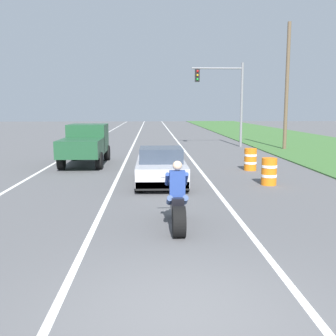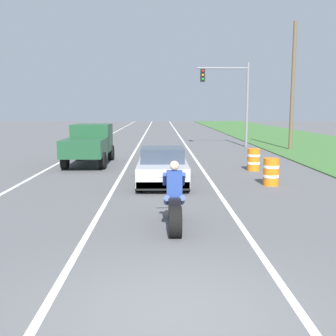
# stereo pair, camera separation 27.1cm
# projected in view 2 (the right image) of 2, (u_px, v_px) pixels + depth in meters

# --- Properties ---
(ground_plane) EXTENTS (160.00, 160.00, 0.00)m
(ground_plane) POSITION_uv_depth(u_px,v_px,m) (171.00, 313.00, 5.63)
(ground_plane) COLOR #565659
(lane_stripe_left_solid) EXTENTS (0.14, 120.00, 0.01)m
(lane_stripe_left_solid) POSITION_uv_depth(u_px,v_px,m) (76.00, 153.00, 25.30)
(lane_stripe_left_solid) COLOR white
(lane_stripe_left_solid) RESTS_ON ground
(lane_stripe_right_solid) EXTENTS (0.14, 120.00, 0.01)m
(lane_stripe_right_solid) POSITION_uv_depth(u_px,v_px,m) (191.00, 153.00, 25.44)
(lane_stripe_right_solid) COLOR white
(lane_stripe_right_solid) RESTS_ON ground
(lane_stripe_centre_dashed) EXTENTS (0.14, 120.00, 0.01)m
(lane_stripe_centre_dashed) POSITION_uv_depth(u_px,v_px,m) (134.00, 153.00, 25.37)
(lane_stripe_centre_dashed) COLOR white
(lane_stripe_centre_dashed) RESTS_ON ground
(motorcycle_with_rider) EXTENTS (0.70, 2.21, 1.62)m
(motorcycle_with_rider) POSITION_uv_depth(u_px,v_px,m) (174.00, 204.00, 9.46)
(motorcycle_with_rider) COLOR black
(motorcycle_with_rider) RESTS_ON ground
(sports_car_silver) EXTENTS (1.84, 4.30, 1.37)m
(sports_car_silver) POSITION_uv_depth(u_px,v_px,m) (163.00, 167.00, 15.24)
(sports_car_silver) COLOR #B7B7BC
(sports_car_silver) RESTS_ON ground
(pickup_truck_left_lane_dark_green) EXTENTS (2.02, 4.80, 1.98)m
(pickup_truck_left_lane_dark_green) POSITION_uv_depth(u_px,v_px,m) (89.00, 142.00, 20.28)
(pickup_truck_left_lane_dark_green) COLOR #1E4C2D
(pickup_truck_left_lane_dark_green) RESTS_ON ground
(traffic_light_mast_near) EXTENTS (3.73, 0.34, 6.00)m
(traffic_light_mast_near) POSITION_uv_depth(u_px,v_px,m) (232.00, 92.00, 29.00)
(traffic_light_mast_near) COLOR gray
(traffic_light_mast_near) RESTS_ON ground
(utility_pole_roadside) EXTENTS (0.24, 0.24, 8.36)m
(utility_pole_roadside) POSITION_uv_depth(u_px,v_px,m) (293.00, 87.00, 26.79)
(utility_pole_roadside) COLOR brown
(utility_pole_roadside) RESTS_ON ground
(construction_barrel_nearest) EXTENTS (0.58, 0.58, 1.00)m
(construction_barrel_nearest) POSITION_uv_depth(u_px,v_px,m) (271.00, 172.00, 14.86)
(construction_barrel_nearest) COLOR orange
(construction_barrel_nearest) RESTS_ON ground
(construction_barrel_mid) EXTENTS (0.58, 0.58, 1.00)m
(construction_barrel_mid) POSITION_uv_depth(u_px,v_px,m) (254.00, 160.00, 18.37)
(construction_barrel_mid) COLOR orange
(construction_barrel_mid) RESTS_ON ground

